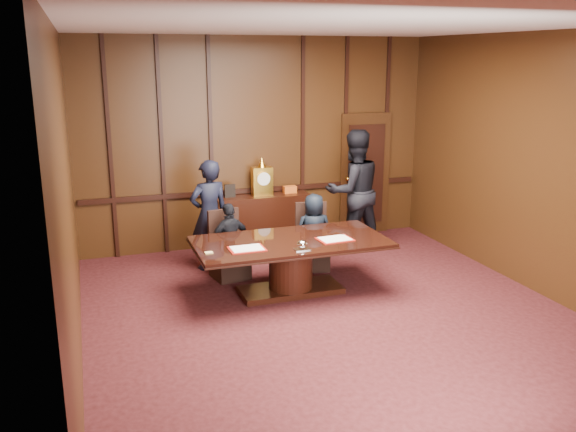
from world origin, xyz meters
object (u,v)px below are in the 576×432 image
(conference_table, at_px, (291,258))
(signatory_left, at_px, (230,242))
(sideboard, at_px, (262,219))
(witness_left, at_px, (209,215))
(witness_right, at_px, (354,191))
(signatory_right, at_px, (314,232))

(conference_table, height_order, signatory_left, signatory_left)
(sideboard, xyz_separation_m, witness_left, (-1.07, -0.80, 0.36))
(sideboard, relative_size, conference_table, 0.61)
(sideboard, distance_m, witness_left, 1.39)
(signatory_left, relative_size, witness_left, 0.67)
(conference_table, bearing_deg, signatory_left, 129.09)
(signatory_left, xyz_separation_m, witness_left, (-0.18, 0.56, 0.28))
(witness_right, bearing_deg, sideboard, -29.33)
(sideboard, distance_m, conference_table, 2.17)
(conference_table, xyz_separation_m, signatory_left, (-0.65, 0.80, 0.06))
(signatory_left, bearing_deg, signatory_right, 164.85)
(signatory_right, relative_size, witness_right, 0.58)
(signatory_left, xyz_separation_m, witness_right, (2.26, 0.68, 0.45))
(conference_table, height_order, signatory_right, signatory_right)
(witness_left, bearing_deg, signatory_left, 95.86)
(sideboard, height_order, witness_right, witness_right)
(conference_table, relative_size, signatory_right, 2.22)
(conference_table, distance_m, witness_left, 1.63)
(sideboard, xyz_separation_m, signatory_left, (-0.89, -1.36, 0.08))
(witness_left, bearing_deg, signatory_right, 147.15)
(sideboard, height_order, conference_table, sideboard)
(sideboard, xyz_separation_m, conference_table, (-0.24, -2.16, 0.02))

